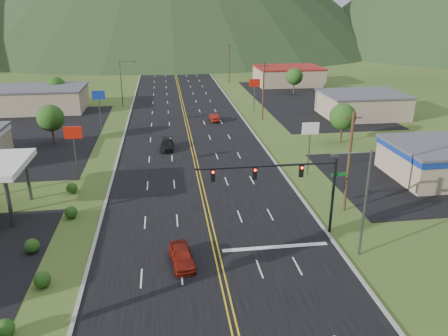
{
  "coord_description": "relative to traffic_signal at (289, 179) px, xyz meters",
  "views": [
    {
      "loc": [
        -3.68,
        -19.12,
        19.11
      ],
      "look_at": [
        1.69,
        19.58,
        4.5
      ],
      "focal_mm": 35.0,
      "sensor_mm": 36.0,
      "label": 1
    }
  ],
  "objects": [
    {
      "name": "tree_west_b",
      "position": [
        -31.48,
        58.0,
        -1.44
      ],
      "size": [
        3.84,
        3.84,
        5.82
      ],
      "color": "#382314",
      "rests_on": "ground"
    },
    {
      "name": "utility_pole_c",
      "position": [
        7.02,
        81.0,
        -0.2
      ],
      "size": [
        1.6,
        0.28,
        10.0
      ],
      "color": "#382314",
      "rests_on": "ground"
    },
    {
      "name": "pole_sign_west_b",
      "position": [
        -20.48,
        38.0,
        -0.28
      ],
      "size": [
        2.0,
        0.18,
        6.4
      ],
      "color": "#59595E",
      "rests_on": "ground"
    },
    {
      "name": "pole_sign_east_b",
      "position": [
        6.52,
        46.0,
        -0.28
      ],
      "size": [
        2.0,
        0.18,
        6.4
      ],
      "color": "#59595E",
      "rests_on": "ground"
    },
    {
      "name": "tree_east_a",
      "position": [
        15.52,
        26.0,
        -1.44
      ],
      "size": [
        3.84,
        3.84,
        5.82
      ],
      "color": "#382314",
      "rests_on": "ground"
    },
    {
      "name": "traffic_signal",
      "position": [
        0.0,
        0.0,
        0.0
      ],
      "size": [
        13.1,
        0.43,
        7.0
      ],
      "color": "black",
      "rests_on": "ground"
    },
    {
      "name": "car_red_near",
      "position": [
        -9.37,
        -3.5,
        -4.61
      ],
      "size": [
        2.2,
        4.39,
        1.44
      ],
      "primitive_type": "imported",
      "rotation": [
        0.0,
        0.0,
        0.12
      ],
      "color": "maroon",
      "rests_on": "ground"
    },
    {
      "name": "pole_sign_west_a",
      "position": [
        -20.48,
        16.0,
        -0.28
      ],
      "size": [
        2.0,
        0.18,
        6.4
      ],
      "color": "#59595E",
      "rests_on": "ground"
    },
    {
      "name": "utility_pole_b",
      "position": [
        7.02,
        41.0,
        -0.2
      ],
      "size": [
        1.6,
        0.28,
        10.0
      ],
      "color": "#382314",
      "rests_on": "ground"
    },
    {
      "name": "pole_sign_east_a",
      "position": [
        6.52,
        14.0,
        -0.28
      ],
      "size": [
        2.0,
        0.18,
        6.4
      ],
      "color": "#59595E",
      "rests_on": "ground"
    },
    {
      "name": "car_red_far",
      "position": [
        -1.6,
        41.11,
        -4.69
      ],
      "size": [
        1.54,
        3.93,
        1.27
      ],
      "primitive_type": "imported",
      "rotation": [
        0.0,
        0.0,
        3.19
      ],
      "color": "maroon",
      "rests_on": "ground"
    },
    {
      "name": "streetlight_east",
      "position": [
        4.7,
        -4.0,
        -0.15
      ],
      "size": [
        3.28,
        0.25,
        9.0
      ],
      "color": "#59595E",
      "rests_on": "ground"
    },
    {
      "name": "building_west_far",
      "position": [
        -34.48,
        54.0,
        -3.07
      ],
      "size": [
        18.4,
        11.4,
        4.5
      ],
      "color": "#9C8D6C",
      "rests_on": "ground"
    },
    {
      "name": "tree_west_a",
      "position": [
        -26.48,
        31.0,
        -1.44
      ],
      "size": [
        3.84,
        3.84,
        5.82
      ],
      "color": "#382314",
      "rests_on": "ground"
    },
    {
      "name": "building_east_far",
      "position": [
        21.52,
        76.0,
        -3.07
      ],
      "size": [
        16.4,
        12.4,
        4.5
      ],
      "color": "#9C8D6C",
      "rests_on": "ground"
    },
    {
      "name": "tree_east_b",
      "position": [
        19.52,
        64.0,
        -1.44
      ],
      "size": [
        3.84,
        3.84,
        5.82
      ],
      "color": "#382314",
      "rests_on": "ground"
    },
    {
      "name": "utility_pole_d",
      "position": [
        7.02,
        121.0,
        -0.2
      ],
      "size": [
        1.6,
        0.28,
        10.0
      ],
      "color": "#382314",
      "rests_on": "ground"
    },
    {
      "name": "streetlight_west",
      "position": [
        -18.16,
        56.0,
        -0.15
      ],
      "size": [
        3.28,
        0.25,
        9.0
      ],
      "color": "#59595E",
      "rests_on": "ground"
    },
    {
      "name": "building_east_mid",
      "position": [
        25.52,
        41.0,
        -3.17
      ],
      "size": [
        14.4,
        11.4,
        4.3
      ],
      "color": "#9C8D6C",
      "rests_on": "ground"
    },
    {
      "name": "utility_pole_a",
      "position": [
        7.02,
        4.0,
        -0.2
      ],
      "size": [
        1.6,
        0.28,
        10.0
      ],
      "color": "#382314",
      "rests_on": "ground"
    },
    {
      "name": "car_dark_mid",
      "position": [
        -10.05,
        25.97,
        -4.7
      ],
      "size": [
        1.94,
        4.41,
        1.26
      ],
      "primitive_type": "imported",
      "rotation": [
        0.0,
        0.0,
        -0.04
      ],
      "color": "black",
      "rests_on": "ground"
    }
  ]
}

